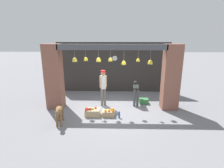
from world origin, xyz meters
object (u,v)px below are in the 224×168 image
object	(u,v)px
shopkeeper	(103,85)
fruit_crate_oranges	(109,113)
fruit_crate_apples	(92,112)
dog	(59,111)
wall_clock	(115,58)
worker_stooping	(136,90)
water_bottle	(119,115)
produce_box_green	(144,101)

from	to	relation	value
shopkeeper	fruit_crate_oranges	distance (m)	1.45
fruit_crate_apples	dog	bearing A→B (deg)	-146.59
fruit_crate_oranges	wall_clock	bearing A→B (deg)	86.52
worker_stooping	water_bottle	xyz separation A→B (m)	(-0.79, -1.45, -0.58)
fruit_crate_oranges	water_bottle	distance (m)	0.46
shopkeeper	water_bottle	world-z (taller)	shopkeeper
shopkeeper	dog	bearing A→B (deg)	27.38
worker_stooping	fruit_crate_oranges	distance (m)	1.87
fruit_crate_apples	produce_box_green	xyz separation A→B (m)	(2.30, 1.42, -0.04)
worker_stooping	fruit_crate_oranges	xyz separation A→B (m)	(-1.22, -1.29, -0.57)
produce_box_green	water_bottle	size ratio (longest dim) A/B	1.54
wall_clock	worker_stooping	bearing A→B (deg)	-63.63
dog	produce_box_green	distance (m)	4.06
produce_box_green	wall_clock	xyz separation A→B (m)	(-1.43, 1.89, 1.84)
fruit_crate_oranges	wall_clock	distance (m)	3.82
worker_stooping	water_bottle	world-z (taller)	worker_stooping
produce_box_green	fruit_crate_apples	bearing A→B (deg)	-148.35
dog	produce_box_green	size ratio (longest dim) A/B	2.22
fruit_crate_apples	wall_clock	size ratio (longest dim) A/B	2.07
fruit_crate_oranges	wall_clock	size ratio (longest dim) A/B	1.70
shopkeeper	produce_box_green	xyz separation A→B (m)	(1.93, 0.33, -0.88)
fruit_crate_oranges	fruit_crate_apples	size ratio (longest dim) A/B	0.82
shopkeeper	produce_box_green	bearing A→B (deg)	166.18
worker_stooping	water_bottle	size ratio (longest dim) A/B	3.89
worker_stooping	produce_box_green	xyz separation A→B (m)	(0.41, 0.16, -0.59)
worker_stooping	wall_clock	world-z (taller)	wall_clock
fruit_crate_oranges	wall_clock	world-z (taller)	wall_clock
worker_stooping	produce_box_green	size ratio (longest dim) A/B	2.52
wall_clock	produce_box_green	bearing A→B (deg)	-52.86
fruit_crate_oranges	dog	bearing A→B (deg)	-158.58
wall_clock	shopkeeper	bearing A→B (deg)	-102.71
worker_stooping	produce_box_green	distance (m)	0.74
water_bottle	fruit_crate_oranges	bearing A→B (deg)	159.41
water_bottle	worker_stooping	bearing A→B (deg)	61.34
shopkeeper	worker_stooping	size ratio (longest dim) A/B	1.59
shopkeeper	fruit_crate_apples	distance (m)	1.43
dog	water_bottle	bearing A→B (deg)	93.84
dog	water_bottle	size ratio (longest dim) A/B	3.42
produce_box_green	water_bottle	distance (m)	2.02
shopkeeper	fruit_crate_oranges	world-z (taller)	shopkeeper
worker_stooping	fruit_crate_oranges	bearing A→B (deg)	-131.41
produce_box_green	water_bottle	xyz separation A→B (m)	(-1.21, -1.62, 0.01)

